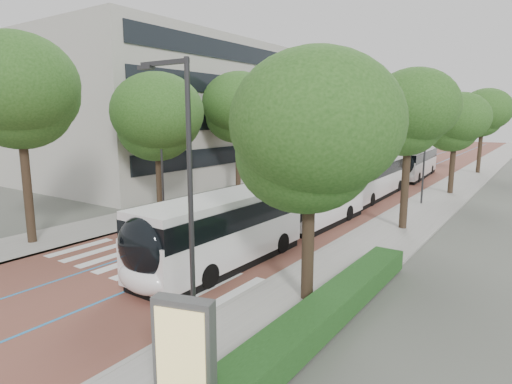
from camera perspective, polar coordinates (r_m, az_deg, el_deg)
ground at (r=19.47m, az=-17.05°, el=-10.32°), size 160.00×160.00×0.00m
road at (r=53.55m, az=18.69°, el=2.52°), size 11.00×140.00×0.02m
sidewalk_left at (r=56.05m, az=11.32°, el=3.24°), size 4.00×140.00×0.12m
sidewalk_right at (r=52.02m, az=26.64°, el=1.82°), size 4.00×140.00×0.12m
kerb_left at (r=55.33m, az=13.12°, el=3.08°), size 0.20×140.00×0.14m
kerb_right at (r=52.31m, az=24.59°, el=2.02°), size 0.20×140.00×0.14m
zebra_crossing at (r=19.90m, az=-14.40°, el=-9.66°), size 10.55×3.60×0.01m
lane_line_left at (r=54.01m, az=17.07°, el=2.69°), size 0.12×126.00×0.01m
lane_line_right at (r=53.14m, az=20.35°, el=2.38°), size 0.12×126.00×0.01m
office_building at (r=51.82m, az=-6.42°, el=10.51°), size 18.11×40.00×14.00m
hedge at (r=13.82m, az=8.10°, el=-16.38°), size 1.20×14.00×0.80m
streetlight_near at (r=11.48m, az=-9.42°, el=0.74°), size 1.82×0.20×8.00m
streetlight_far at (r=34.10m, az=21.37°, el=6.39°), size 1.82×0.20×8.00m
lamp_post_left at (r=28.23m, az=-12.48°, el=4.77°), size 0.14×0.14×8.00m
trees_left at (r=41.34m, az=2.54°, el=10.39°), size 6.15×60.74×10.08m
trees_right at (r=33.17m, az=23.09°, el=8.61°), size 5.83×47.70×9.07m
lead_bus at (r=22.07m, az=1.98°, el=-3.03°), size 2.79×18.43×3.20m
bus_queued_0 at (r=36.11m, az=15.06°, el=1.81°), size 2.84×12.46×3.20m
bus_queued_1 at (r=49.13m, az=20.30°, el=3.68°), size 3.18×12.51×3.20m
ad_panel at (r=9.91m, az=-9.51°, el=-20.90°), size 1.39×0.74×2.79m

